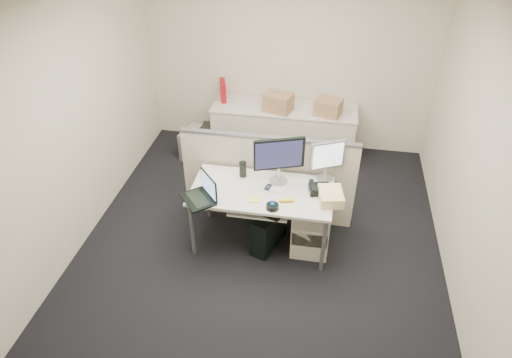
% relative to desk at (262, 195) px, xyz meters
% --- Properties ---
extents(floor, '(4.00, 4.50, 0.01)m').
position_rel_desk_xyz_m(floor, '(0.00, 0.00, -0.67)').
color(floor, black).
rests_on(floor, ground).
extents(wall_back, '(4.00, 0.02, 2.70)m').
position_rel_desk_xyz_m(wall_back, '(0.00, 2.25, 0.69)').
color(wall_back, beige).
rests_on(wall_back, ground).
extents(wall_front, '(4.00, 0.02, 2.70)m').
position_rel_desk_xyz_m(wall_front, '(0.00, -2.25, 0.69)').
color(wall_front, beige).
rests_on(wall_front, ground).
extents(wall_left, '(0.02, 4.50, 2.70)m').
position_rel_desk_xyz_m(wall_left, '(-2.00, 0.00, 0.69)').
color(wall_left, beige).
rests_on(wall_left, ground).
extents(wall_right, '(0.02, 4.50, 2.70)m').
position_rel_desk_xyz_m(wall_right, '(2.00, 0.00, 0.69)').
color(wall_right, beige).
rests_on(wall_right, ground).
extents(desk, '(1.50, 0.75, 0.73)m').
position_rel_desk_xyz_m(desk, '(0.00, 0.00, 0.00)').
color(desk, silver).
rests_on(desk, floor).
extents(keyboard_tray, '(0.62, 0.32, 0.02)m').
position_rel_desk_xyz_m(keyboard_tray, '(0.00, -0.18, -0.04)').
color(keyboard_tray, silver).
rests_on(keyboard_tray, desk).
extents(drawer_pedestal, '(0.40, 0.55, 0.65)m').
position_rel_desk_xyz_m(drawer_pedestal, '(0.55, 0.05, -0.34)').
color(drawer_pedestal, beige).
rests_on(drawer_pedestal, floor).
extents(cubicle_partition, '(2.00, 0.06, 1.10)m').
position_rel_desk_xyz_m(cubicle_partition, '(0.00, 0.45, -0.11)').
color(cubicle_partition, beige).
rests_on(cubicle_partition, floor).
extents(back_counter, '(2.00, 0.60, 0.72)m').
position_rel_desk_xyz_m(back_counter, '(0.00, 1.93, -0.30)').
color(back_counter, beige).
rests_on(back_counter, floor).
extents(monitor_main, '(0.58, 0.38, 0.54)m').
position_rel_desk_xyz_m(monitor_main, '(0.15, 0.18, 0.33)').
color(monitor_main, black).
rests_on(monitor_main, desk).
extents(monitor_small, '(0.43, 0.34, 0.46)m').
position_rel_desk_xyz_m(monitor_small, '(0.65, 0.32, 0.30)').
color(monitor_small, '#B7B7BC').
rests_on(monitor_small, desk).
extents(laptop, '(0.44, 0.45, 0.27)m').
position_rel_desk_xyz_m(laptop, '(-0.62, -0.28, 0.20)').
color(laptop, black).
rests_on(laptop, desk).
extents(trackball, '(0.17, 0.17, 0.05)m').
position_rel_desk_xyz_m(trackball, '(0.15, -0.28, 0.09)').
color(trackball, black).
rests_on(trackball, desk).
extents(desk_phone, '(0.25, 0.22, 0.07)m').
position_rel_desk_xyz_m(desk_phone, '(0.60, 0.08, 0.10)').
color(desk_phone, black).
rests_on(desk_phone, desk).
extents(paper_stack, '(0.25, 0.30, 0.01)m').
position_rel_desk_xyz_m(paper_stack, '(0.15, 0.12, 0.07)').
color(paper_stack, silver).
rests_on(paper_stack, desk).
extents(sticky_pad, '(0.10, 0.10, 0.01)m').
position_rel_desk_xyz_m(sticky_pad, '(-0.05, -0.18, 0.07)').
color(sticky_pad, yellow).
rests_on(sticky_pad, desk).
extents(travel_mug, '(0.09, 0.09, 0.17)m').
position_rel_desk_xyz_m(travel_mug, '(-0.25, 0.22, 0.15)').
color(travel_mug, black).
rests_on(travel_mug, desk).
extents(banana, '(0.18, 0.07, 0.04)m').
position_rel_desk_xyz_m(banana, '(0.28, -0.15, 0.08)').
color(banana, yellow).
rests_on(banana, desk).
extents(cellphone, '(0.08, 0.12, 0.01)m').
position_rel_desk_xyz_m(cellphone, '(0.06, 0.05, 0.07)').
color(cellphone, black).
rests_on(cellphone, desk).
extents(manila_folders, '(0.29, 0.34, 0.11)m').
position_rel_desk_xyz_m(manila_folders, '(0.72, -0.05, 0.12)').
color(manila_folders, beige).
rests_on(manila_folders, desk).
extents(keyboard, '(0.45, 0.30, 0.02)m').
position_rel_desk_xyz_m(keyboard, '(0.05, -0.22, -0.02)').
color(keyboard, black).
rests_on(keyboard, keyboard_tray).
extents(pc_tower_desk, '(0.36, 0.54, 0.47)m').
position_rel_desk_xyz_m(pc_tower_desk, '(0.09, -0.05, -0.43)').
color(pc_tower_desk, black).
rests_on(pc_tower_desk, floor).
extents(pc_tower_spare_dark, '(0.22, 0.49, 0.45)m').
position_rel_desk_xyz_m(pc_tower_spare_dark, '(-1.05, 1.63, -0.44)').
color(pc_tower_spare_dark, black).
rests_on(pc_tower_spare_dark, floor).
extents(pc_tower_spare_silver, '(0.28, 0.47, 0.41)m').
position_rel_desk_xyz_m(pc_tower_spare_silver, '(-1.30, 1.63, -0.46)').
color(pc_tower_spare_silver, '#B7B7BC').
rests_on(pc_tower_spare_silver, floor).
extents(cardboard_box_left, '(0.43, 0.37, 0.27)m').
position_rel_desk_xyz_m(cardboard_box_left, '(-0.07, 1.81, 0.19)').
color(cardboard_box_left, '#A07953').
rests_on(cardboard_box_left, back_counter).
extents(cardboard_box_right, '(0.40, 0.35, 0.24)m').
position_rel_desk_xyz_m(cardboard_box_right, '(0.60, 1.81, 0.18)').
color(cardboard_box_right, '#A07953').
rests_on(cardboard_box_right, back_counter).
extents(red_binder, '(0.16, 0.31, 0.29)m').
position_rel_desk_xyz_m(red_binder, '(-0.90, 2.03, 0.20)').
color(red_binder, '#A00A12').
rests_on(red_binder, back_counter).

